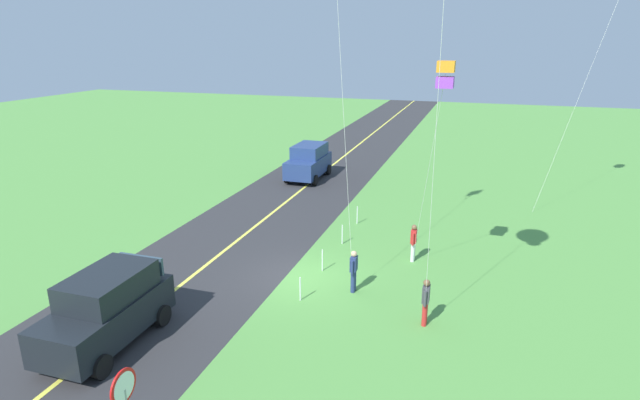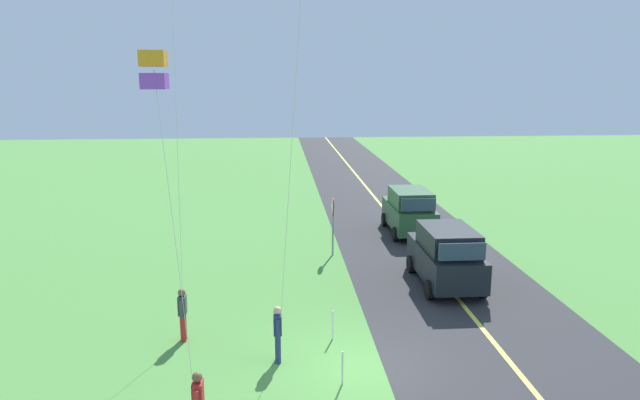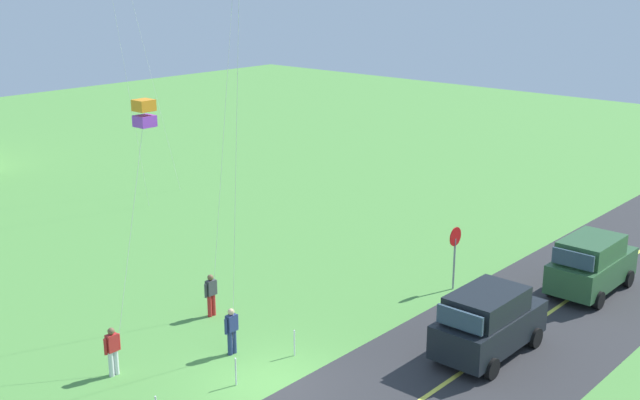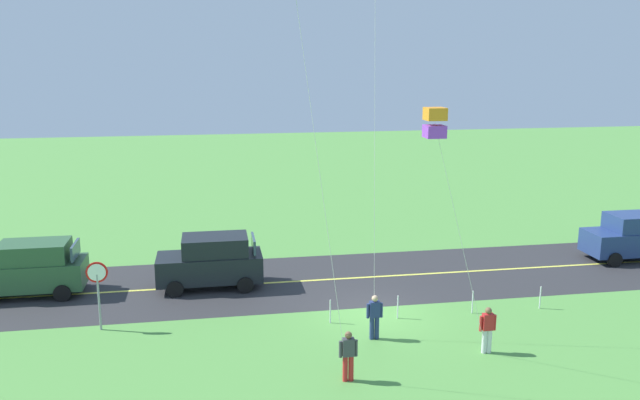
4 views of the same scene
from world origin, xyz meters
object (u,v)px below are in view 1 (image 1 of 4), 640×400
Objects in this scene: kite_blue_mid at (445,75)px; car_parked_west_far at (309,161)px; person_child_watcher at (354,270)px; person_adult_companion at (414,241)px; person_adult_near at (426,301)px; car_suv_foreground at (107,308)px.

car_parked_west_far is at bearing -145.18° from kite_blue_mid.
person_child_watcher is 7.47m from kite_blue_mid.
person_child_watcher is (3.41, -1.68, 0.00)m from person_adult_companion.
person_adult_near is 5.05m from person_adult_companion.
car_parked_west_far is at bearing -178.48° from car_suv_foreground.
kite_blue_mid is at bearing -12.45° from person_adult_companion.
person_adult_companion is 7.39m from kite_blue_mid.
kite_blue_mid is (-2.49, -0.08, 6.90)m from person_adult_near.
kite_blue_mid is at bearing 34.82° from car_parked_west_far.
car_suv_foreground is at bearing 158.56° from person_child_watcher.
car_parked_west_far is 2.75× the size of person_adult_near.
person_adult_companion is at bearing -157.59° from kite_blue_mid.
person_adult_near is at bearing -22.39° from person_adult_companion.
car_suv_foreground reaches higher than person_child_watcher.
car_suv_foreground is 0.54× the size of kite_blue_mid.
car_parked_west_far is 16.09m from person_child_watcher.
car_suv_foreground reaches higher than person_adult_near.
person_child_watcher is (14.59, 6.79, -0.29)m from car_parked_west_far.
person_adult_near is at bearing 113.85° from car_suv_foreground.
car_parked_west_far reaches higher than person_child_watcher.
kite_blue_mid reaches higher than person_adult_near.
kite_blue_mid reaches higher than person_adult_companion.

